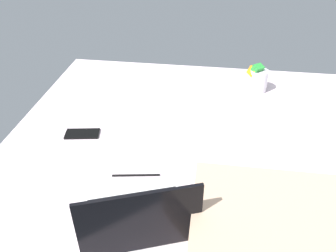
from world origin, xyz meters
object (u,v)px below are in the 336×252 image
(snack_cup, at_px, (258,79))
(pillow, at_px, (285,231))
(laptop, at_px, (138,220))
(cell_phone, at_px, (82,134))

(snack_cup, bearing_deg, pillow, 90.34)
(snack_cup, bearing_deg, laptop, 66.38)
(laptop, xyz_separation_m, pillow, (-0.42, -0.00, 0.02))
(laptop, relative_size, cell_phone, 2.78)
(laptop, xyz_separation_m, cell_phone, (0.33, -0.44, -0.04))
(cell_phone, bearing_deg, pillow, -129.94)
(snack_cup, relative_size, cell_phone, 1.03)
(snack_cup, distance_m, cell_phone, 0.90)
(laptop, height_order, snack_cup, laptop)
(snack_cup, relative_size, pillow, 0.28)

